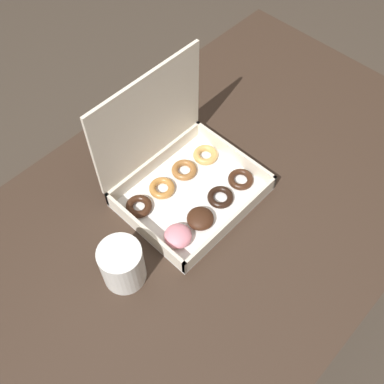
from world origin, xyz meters
name	(u,v)px	position (x,y,z in m)	size (l,w,h in m)	color
ground_plane	(212,306)	(0.00, 0.00, 0.00)	(8.00, 8.00, 0.00)	#42382D
dining_table	(222,216)	(0.00, 0.00, 0.67)	(1.27, 0.81, 0.78)	#38281E
donut_box	(179,175)	(-0.07, 0.09, 0.84)	(0.31, 0.26, 0.29)	white
coffee_mug	(122,264)	(-0.30, 0.01, 0.84)	(0.09, 0.09, 0.11)	white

